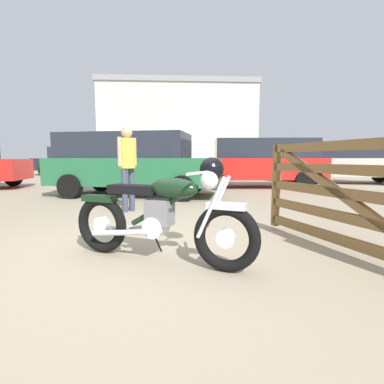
{
  "coord_description": "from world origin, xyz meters",
  "views": [
    {
      "loc": [
        0.68,
        -3.28,
        1.05
      ],
      "look_at": [
        0.49,
        0.99,
        0.56
      ],
      "focal_mm": 27.3,
      "sensor_mm": 36.0,
      "label": 1
    }
  ],
  "objects": [
    {
      "name": "vintage_motorcycle",
      "position": [
        0.26,
        -0.39,
        0.49
      ],
      "size": [
        1.98,
        0.88,
        1.07
      ],
      "rotation": [
        0.0,
        0.0,
        -0.36
      ],
      "color": "black",
      "rests_on": "ground_plane"
    },
    {
      "name": "silver_sedan_mid",
      "position": [
        2.63,
        7.47,
        0.94
      ],
      "size": [
        4.73,
        2.03,
        1.74
      ],
      "rotation": [
        0.0,
        0.0,
        3.16
      ],
      "color": "black",
      "rests_on": "ground_plane"
    },
    {
      "name": "timber_gate",
      "position": [
        2.3,
        -0.3,
        0.7
      ],
      "size": [
        1.09,
        2.4,
        1.6
      ],
      "rotation": [
        0.0,
        0.0,
        1.96
      ],
      "color": "brown",
      "rests_on": "ground_plane"
    },
    {
      "name": "bystander",
      "position": [
        -0.84,
        2.4,
        1.02
      ],
      "size": [
        0.3,
        0.4,
        1.66
      ],
      "rotation": [
        0.0,
        0.0,
        2.56
      ],
      "color": "#383D51",
      "rests_on": "ground_plane"
    },
    {
      "name": "white_estate_far",
      "position": [
        -8.23,
        15.5,
        0.92
      ],
      "size": [
        4.1,
        2.26,
        1.78
      ],
      "rotation": [
        0.0,
        0.0,
        3.29
      ],
      "color": "black",
      "rests_on": "ground_plane"
    },
    {
      "name": "red_hatchback_near",
      "position": [
        -1.37,
        4.88,
        0.94
      ],
      "size": [
        4.88,
        2.41,
        1.74
      ],
      "rotation": [
        0.0,
        0.0,
        -0.13
      ],
      "color": "black",
      "rests_on": "ground_plane"
    },
    {
      "name": "dark_sedan_left",
      "position": [
        2.4,
        11.47,
        0.84
      ],
      "size": [
        4.44,
        2.49,
        1.67
      ],
      "rotation": [
        0.0,
        0.0,
        0.18
      ],
      "color": "black",
      "rests_on": "ground_plane"
    },
    {
      "name": "industrial_building",
      "position": [
        -2.42,
        30.98,
        4.44
      ],
      "size": [
        17.1,
        13.1,
        8.86
      ],
      "rotation": [
        0.0,
        0.0,
        0.1
      ],
      "color": "beige",
      "rests_on": "ground_plane"
    },
    {
      "name": "blue_hatchback_right",
      "position": [
        6.68,
        9.43,
        0.94
      ],
      "size": [
        4.95,
        2.63,
        1.74
      ],
      "rotation": [
        0.0,
        0.0,
        -0.19
      ],
      "color": "black",
      "rests_on": "ground_plane"
    },
    {
      "name": "ground_plane",
      "position": [
        0.0,
        0.0,
        0.0
      ],
      "size": [
        80.0,
        80.0,
        0.0
      ],
      "primitive_type": "plane",
      "color": "gray"
    }
  ]
}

